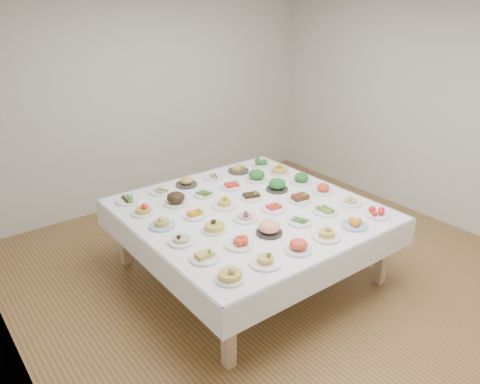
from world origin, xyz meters
TOP-DOWN VIEW (x-y plane):
  - room_envelope at (0.00, 0.00)m, footprint 5.02×5.02m
  - display_table at (-0.23, 0.12)m, footprint 2.30×2.30m
  - dish_0 at (-1.12, -0.77)m, footprint 0.23×0.23m
  - dish_1 at (-0.77, -0.76)m, footprint 0.26×0.26m
  - dish_2 at (-0.41, -0.77)m, footprint 0.23×0.23m
  - dish_3 at (-0.06, -0.76)m, footprint 0.25×0.25m
  - dish_4 at (0.30, -0.77)m, footprint 0.24×0.24m
  - dish_5 at (0.65, -0.76)m, footprint 0.24×0.24m
  - dish_6 at (-1.11, -0.41)m, footprint 0.24×0.24m
  - dish_7 at (-0.76, -0.41)m, footprint 0.25×0.25m
  - dish_8 at (-0.42, -0.40)m, footprint 0.27×0.27m
  - dish_9 at (-0.05, -0.41)m, footprint 0.23×0.23m
  - dish_10 at (0.31, -0.41)m, footprint 0.25×0.25m
  - dish_11 at (0.66, -0.42)m, footprint 0.23×0.23m
  - dish_12 at (-1.12, -0.06)m, footprint 0.23×0.23m
  - dish_13 at (-0.77, -0.05)m, footprint 0.22×0.22m
  - dish_14 at (-0.41, -0.05)m, footprint 0.23×0.23m
  - dish_15 at (-0.06, -0.05)m, footprint 0.25×0.25m
  - dish_16 at (0.30, -0.06)m, footprint 0.23×0.23m
  - dish_17 at (0.65, -0.05)m, footprint 0.24×0.24m
  - dish_18 at (-1.11, 0.31)m, footprint 0.23×0.23m
  - dish_19 at (-0.76, 0.29)m, footprint 0.22×0.22m
  - dish_20 at (-0.40, 0.31)m, footprint 0.25×0.25m
  - dish_21 at (-0.06, 0.30)m, footprint 0.24×0.24m
  - dish_22 at (0.30, 0.30)m, footprint 0.24×0.24m
  - dish_23 at (0.65, 0.29)m, footprint 0.25×0.25m
  - dish_24 at (-1.13, 0.66)m, footprint 0.23×0.22m
  - dish_25 at (-0.76, 0.66)m, footprint 0.26×0.26m
  - dish_26 at (-0.42, 0.66)m, footprint 0.22×0.22m
  - dish_27 at (-0.06, 0.65)m, footprint 0.23×0.23m
  - dish_28 at (0.30, 0.66)m, footprint 0.29×0.29m
  - dish_29 at (0.65, 0.66)m, footprint 0.24×0.23m
  - dish_30 at (-1.12, 1.01)m, footprint 0.26×0.25m
  - dish_31 at (-0.75, 1.01)m, footprint 0.22×0.22m
  - dish_32 at (-0.42, 1.02)m, footprint 0.24×0.24m
  - dish_33 at (-0.06, 1.01)m, footprint 0.25×0.25m
  - dish_34 at (0.30, 1.00)m, footprint 0.24×0.24m
  - dish_35 at (0.65, 1.00)m, footprint 0.23×0.23m

SIDE VIEW (x-z plane):
  - display_table at x=-0.23m, z-range 0.31..1.06m
  - dish_31 at x=-0.75m, z-range 0.74..0.79m
  - dish_26 at x=-0.42m, z-range 0.74..0.79m
  - dish_9 at x=-0.05m, z-range 0.74..0.79m
  - dish_33 at x=-0.06m, z-range 0.74..0.80m
  - dish_10 at x=0.31m, z-range 0.75..0.81m
  - dish_30 at x=-1.12m, z-range 0.75..0.81m
  - dish_19 at x=-0.76m, z-range 0.74..0.83m
  - dish_6 at x=-1.11m, z-range 0.74..0.84m
  - dish_15 at x=-0.06m, z-range 0.74..0.84m
  - dish_27 at x=-0.06m, z-range 0.74..0.84m
  - dish_4 at x=0.30m, z-range 0.74..0.84m
  - dish_35 at x=0.65m, z-range 0.74..0.84m
  - dish_21 at x=-0.06m, z-range 0.74..0.85m
  - dish_34 at x=0.30m, z-range 0.74..0.85m
  - dish_16 at x=0.30m, z-range 0.74..0.85m
  - dish_14 at x=-0.41m, z-range 0.74..0.86m
  - dish_5 at x=0.65m, z-range 0.75..0.86m
  - dish_7 at x=-0.76m, z-range 0.75..0.86m
  - dish_17 at x=0.65m, z-range 0.74..0.86m
  - dish_18 at x=-1.11m, z-range 0.74..0.87m
  - dish_20 at x=-0.40m, z-range 0.74..0.87m
  - dish_11 at x=0.66m, z-range 0.74..0.87m
  - dish_12 at x=-1.12m, z-range 0.75..0.87m
  - dish_3 at x=-0.06m, z-range 0.74..0.87m
  - dish_32 at x=-0.42m, z-range 0.74..0.87m
  - dish_2 at x=-0.41m, z-range 0.74..0.87m
  - dish_13 at x=-0.77m, z-range 0.75..0.88m
  - dish_24 at x=-1.13m, z-range 0.75..0.88m
  - dish_1 at x=-0.77m, z-range 0.74..0.88m
  - dish_0 at x=-1.12m, z-range 0.75..0.89m
  - dish_22 at x=0.30m, z-range 0.75..0.89m
  - dish_29 at x=0.65m, z-range 0.75..0.89m
  - dish_23 at x=0.65m, z-range 0.75..0.89m
  - dish_8 at x=-0.42m, z-range 0.75..0.89m
  - dish_25 at x=-0.76m, z-range 0.75..0.90m
  - dish_28 at x=0.30m, z-range 0.75..0.91m
  - room_envelope at x=0.00m, z-range 0.43..3.24m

